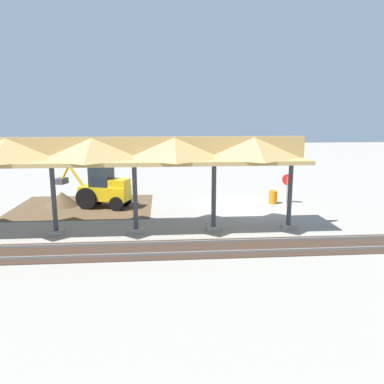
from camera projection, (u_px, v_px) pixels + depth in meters
ground_plane at (248, 208)px, 24.57m from camera, size 120.00×120.00×0.00m
dirt_work_zone at (84, 207)px, 24.85m from camera, size 8.97×7.00×0.01m
platform_canopy at (92, 152)px, 18.40m from camera, size 21.39×3.20×4.90m
rail_tracks at (285, 246)px, 17.24m from camera, size 60.00×2.58×0.15m
stop_sign at (287, 183)px, 25.50m from camera, size 0.61×0.51×2.03m
backhoe at (103, 188)px, 24.40m from camera, size 5.12×2.70×2.82m
dirt_mound at (62, 206)px, 25.08m from camera, size 4.30×4.30×1.92m
traffic_barrel at (273, 197)px, 25.63m from camera, size 0.56×0.56×0.90m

